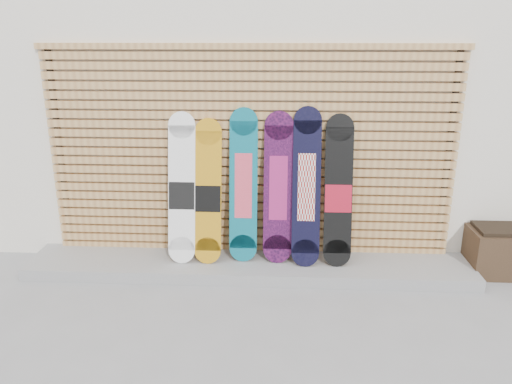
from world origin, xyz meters
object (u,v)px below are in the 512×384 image
(snowboard_3, at_px, (278,188))
(snowboard_5, at_px, (338,192))
(snowboard_0, at_px, (182,189))
(snowboard_1, at_px, (208,193))
(snowboard_4, at_px, (306,187))
(snowboard_2, at_px, (243,186))

(snowboard_3, bearing_deg, snowboard_5, -2.84)
(snowboard_0, bearing_deg, snowboard_1, 0.25)
(snowboard_3, height_order, snowboard_5, snowboard_3)
(snowboard_1, height_order, snowboard_4, snowboard_4)
(snowboard_1, bearing_deg, snowboard_2, 6.21)
(snowboard_0, xyz_separation_m, snowboard_4, (1.27, -0.01, 0.04))
(snowboard_0, height_order, snowboard_4, snowboard_4)
(snowboard_2, height_order, snowboard_3, snowboard_2)
(snowboard_0, height_order, snowboard_1, snowboard_0)
(snowboard_3, xyz_separation_m, snowboard_4, (0.28, -0.04, 0.02))
(snowboard_0, height_order, snowboard_3, snowboard_3)
(snowboard_3, bearing_deg, snowboard_0, -178.18)
(snowboard_1, relative_size, snowboard_4, 0.92)
(snowboard_1, xyz_separation_m, snowboard_2, (0.36, 0.04, 0.07))
(snowboard_0, bearing_deg, snowboard_3, 1.82)
(snowboard_1, relative_size, snowboard_2, 0.93)
(snowboard_5, bearing_deg, snowboard_1, -180.00)
(snowboard_1, bearing_deg, snowboard_5, 0.00)
(snowboard_2, height_order, snowboard_5, snowboard_2)
(snowboard_3, distance_m, snowboard_4, 0.29)
(snowboard_2, bearing_deg, snowboard_0, -176.32)
(snowboard_2, xyz_separation_m, snowboard_4, (0.64, -0.05, 0.01))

